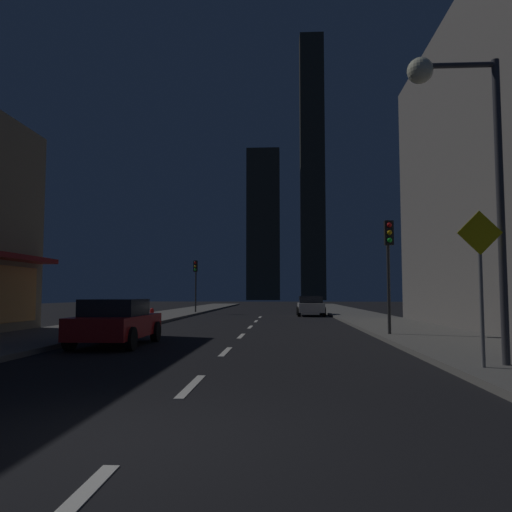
{
  "coord_description": "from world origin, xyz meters",
  "views": [
    {
      "loc": [
        1.61,
        -5.65,
        1.61
      ],
      "look_at": [
        0.0,
        23.98,
        3.86
      ],
      "focal_mm": 35.23,
      "sensor_mm": 36.0,
      "label": 1
    }
  ],
  "objects_px": {
    "car_parked_far": "(311,306)",
    "street_lamp_right": "(459,132)",
    "traffic_light_near_right": "(389,251)",
    "car_parked_near": "(116,322)",
    "pedestrian_crossing_sign": "(481,274)",
    "traffic_light_far_left": "(196,274)",
    "fire_hydrant_far_left": "(152,314)"
  },
  "relations": [
    {
      "from": "traffic_light_near_right",
      "to": "pedestrian_crossing_sign",
      "type": "xyz_separation_m",
      "value": [
        0.1,
        -8.29,
        -1.18
      ]
    },
    {
      "from": "traffic_light_near_right",
      "to": "street_lamp_right",
      "type": "distance_m",
      "value": 8.14
    },
    {
      "from": "traffic_light_far_left",
      "to": "car_parked_far",
      "type": "bearing_deg",
      "value": -19.78
    },
    {
      "from": "car_parked_far",
      "to": "pedestrian_crossing_sign",
      "type": "bearing_deg",
      "value": -85.72
    },
    {
      "from": "car_parked_near",
      "to": "traffic_light_far_left",
      "type": "height_order",
      "value": "traffic_light_far_left"
    },
    {
      "from": "traffic_light_far_left",
      "to": "pedestrian_crossing_sign",
      "type": "bearing_deg",
      "value": -69.7
    },
    {
      "from": "car_parked_far",
      "to": "street_lamp_right",
      "type": "bearing_deg",
      "value": -86.14
    },
    {
      "from": "car_parked_far",
      "to": "traffic_light_far_left",
      "type": "distance_m",
      "value": 9.98
    },
    {
      "from": "pedestrian_crossing_sign",
      "to": "traffic_light_near_right",
      "type": "bearing_deg",
      "value": 90.69
    },
    {
      "from": "car_parked_near",
      "to": "street_lamp_right",
      "type": "xyz_separation_m",
      "value": [
        8.98,
        -4.76,
        4.33
      ]
    },
    {
      "from": "traffic_light_near_right",
      "to": "car_parked_far",
      "type": "bearing_deg",
      "value": 95.88
    },
    {
      "from": "car_parked_far",
      "to": "traffic_light_near_right",
      "type": "xyz_separation_m",
      "value": [
        1.9,
        -18.44,
        2.45
      ]
    },
    {
      "from": "traffic_light_near_right",
      "to": "street_lamp_right",
      "type": "height_order",
      "value": "street_lamp_right"
    },
    {
      "from": "car_parked_near",
      "to": "pedestrian_crossing_sign",
      "type": "relative_size",
      "value": 1.34
    },
    {
      "from": "car_parked_far",
      "to": "fire_hydrant_far_left",
      "type": "distance_m",
      "value": 12.83
    },
    {
      "from": "car_parked_near",
      "to": "fire_hydrant_far_left",
      "type": "xyz_separation_m",
      "value": [
        -2.3,
        12.98,
        -0.29
      ]
    },
    {
      "from": "car_parked_far",
      "to": "traffic_light_near_right",
      "type": "bearing_deg",
      "value": -84.12
    },
    {
      "from": "car_parked_far",
      "to": "pedestrian_crossing_sign",
      "type": "relative_size",
      "value": 1.34
    },
    {
      "from": "traffic_light_far_left",
      "to": "street_lamp_right",
      "type": "xyz_separation_m",
      "value": [
        10.88,
        -29.63,
        1.87
      ]
    },
    {
      "from": "fire_hydrant_far_left",
      "to": "street_lamp_right",
      "type": "distance_m",
      "value": 21.52
    },
    {
      "from": "car_parked_far",
      "to": "fire_hydrant_far_left",
      "type": "height_order",
      "value": "car_parked_far"
    },
    {
      "from": "fire_hydrant_far_left",
      "to": "traffic_light_far_left",
      "type": "bearing_deg",
      "value": 88.07
    },
    {
      "from": "traffic_light_near_right",
      "to": "traffic_light_far_left",
      "type": "height_order",
      "value": "same"
    },
    {
      "from": "fire_hydrant_far_left",
      "to": "car_parked_near",
      "type": "bearing_deg",
      "value": -79.95
    },
    {
      "from": "traffic_light_near_right",
      "to": "traffic_light_far_left",
      "type": "xyz_separation_m",
      "value": [
        -11.0,
        21.72,
        0.0
      ]
    },
    {
      "from": "car_parked_near",
      "to": "pedestrian_crossing_sign",
      "type": "xyz_separation_m",
      "value": [
        9.2,
        -5.14,
        1.28
      ]
    },
    {
      "from": "car_parked_near",
      "to": "traffic_light_far_left",
      "type": "bearing_deg",
      "value": 94.37
    },
    {
      "from": "fire_hydrant_far_left",
      "to": "street_lamp_right",
      "type": "bearing_deg",
      "value": -57.55
    },
    {
      "from": "car_parked_far",
      "to": "car_parked_near",
      "type": "bearing_deg",
      "value": -108.43
    },
    {
      "from": "fire_hydrant_far_left",
      "to": "pedestrian_crossing_sign",
      "type": "height_order",
      "value": "pedestrian_crossing_sign"
    },
    {
      "from": "car_parked_near",
      "to": "fire_hydrant_far_left",
      "type": "distance_m",
      "value": 13.18
    },
    {
      "from": "street_lamp_right",
      "to": "traffic_light_near_right",
      "type": "bearing_deg",
      "value": 89.13
    }
  ]
}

